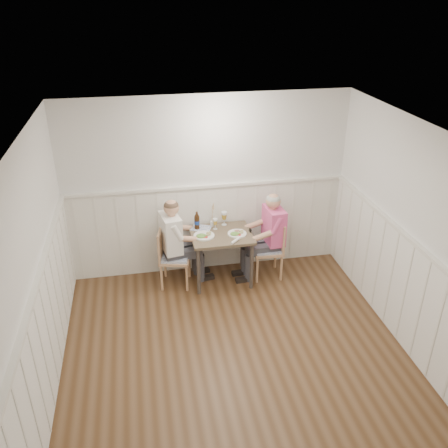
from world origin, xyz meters
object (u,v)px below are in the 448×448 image
Objects in this scene: chair_right at (271,247)px; chair_left at (171,255)px; beer_bottle at (197,221)px; diner_cream at (174,249)px; grass_vase at (212,216)px; man_in_pink at (270,241)px; dining_table at (221,240)px.

chair_left is at bearing 178.71° from chair_right.
diner_cream is at bearing -154.72° from beer_bottle.
chair_left is 0.80m from grass_vase.
diner_cream is 0.50m from beer_bottle.
chair_right is 0.08m from man_in_pink.
beer_bottle is (-1.03, 0.20, 0.32)m from man_in_pink.
man_in_pink is 0.99× the size of diner_cream.
diner_cream reaches higher than chair_left.
diner_cream is 3.49× the size of grass_vase.
chair_right is 1.39m from diner_cream.
beer_bottle is at bearing 25.28° from diner_cream.
grass_vase is (0.62, 0.23, 0.45)m from chair_left.
beer_bottle is at bearing 145.89° from dining_table.
chair_left is 2.31× the size of grass_vase.
chair_right is 1.44m from chair_left.
dining_table is 0.75m from chair_right.
beer_bottle is at bearing -169.35° from grass_vase.
man_in_pink is 4.94× the size of beer_bottle.
grass_vase reaches higher than beer_bottle.
chair_left is at bearing 178.22° from dining_table.
grass_vase is at bearing 10.65° from beer_bottle.
diner_cream is at bearing 178.43° from man_in_pink.
man_in_pink is 3.47× the size of grass_vase.
dining_table is 2.23× the size of grass_vase.
chair_left is at bearing -154.94° from beer_bottle.
dining_table is 0.73m from chair_left.
dining_table is 0.67m from diner_cream.
chair_left reaches higher than dining_table.
dining_table is 0.64× the size of diner_cream.
chair_left is (-0.71, 0.02, -0.17)m from dining_table.
man_in_pink is (1.43, -0.01, 0.08)m from chair_left.
chair_right is at bearing -2.31° from diner_cream.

